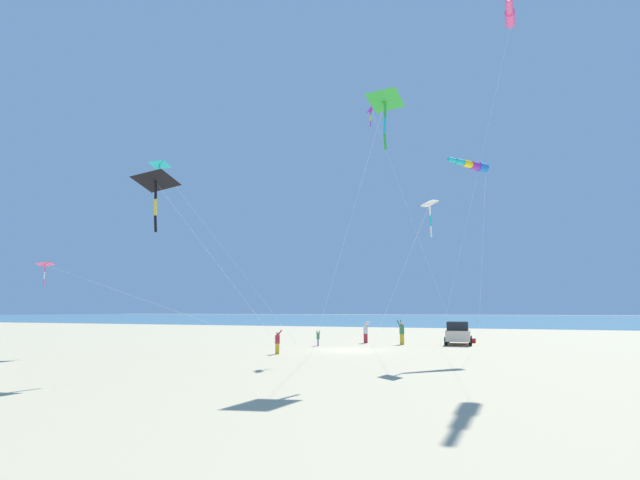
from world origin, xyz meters
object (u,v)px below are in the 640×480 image
object	(u,v)px
person_child_grey_jacket	(318,337)
person_bystander_far	(278,341)
person_child_green_jacket	(366,331)
person_adult_flyer	(402,331)
kite_windsock_white_trailing	(510,12)
cooler_box	(473,340)
kite_delta_yellow_midlevel	(384,102)
kite_delta_checkered_midright	(156,182)
kite_delta_black_fish_shape	(429,204)
kite_delta_magenta_far_left	(371,111)
parked_car	(458,333)
kite_windsock_striped_overhead	(473,165)
kite_delta_red_high_left	(47,265)
kite_delta_long_streamer_left	(160,165)

from	to	relation	value
person_child_grey_jacket	person_bystander_far	world-z (taller)	person_bystander_far
person_child_grey_jacket	person_child_green_jacket	bearing A→B (deg)	-29.81
person_adult_flyer	person_child_green_jacket	bearing A→B (deg)	78.84
person_child_green_jacket	kite_windsock_white_trailing	size ratio (longest dim) A/B	0.09
cooler_box	kite_delta_yellow_midlevel	distance (m)	24.25
kite_delta_checkered_midright	cooler_box	bearing A→B (deg)	-25.67
person_bystander_far	kite_delta_black_fish_shape	size ratio (longest dim) A/B	0.13
kite_delta_checkered_midright	kite_delta_magenta_far_left	bearing A→B (deg)	-22.51
kite_delta_magenta_far_left	parked_car	bearing A→B (deg)	-33.05
parked_car	kite_windsock_striped_overhead	bearing A→B (deg)	-165.84
person_adult_flyer	kite_delta_black_fish_shape	size ratio (longest dim) A/B	0.17
person_child_green_jacket	kite_delta_checkered_midright	world-z (taller)	kite_delta_checkered_midright
kite_windsock_striped_overhead	kite_delta_red_high_left	xyz separation A→B (m)	(-10.92, 24.92, -6.79)
person_bystander_far	person_child_green_jacket	bearing A→B (deg)	-11.76
person_adult_flyer	kite_delta_long_streamer_left	bearing A→B (deg)	123.65
cooler_box	kite_windsock_white_trailing	bearing A→B (deg)	-164.38
person_child_green_jacket	kite_delta_long_streamer_left	xyz separation A→B (m)	(-11.43, 12.98, 12.78)
kite_windsock_striped_overhead	kite_delta_black_fish_shape	xyz separation A→B (m)	(-5.74, 2.17, -3.70)
person_adult_flyer	kite_windsock_striped_overhead	xyz separation A→B (m)	(-6.90, -6.45, 11.25)
kite_windsock_striped_overhead	parked_car	bearing A→B (deg)	14.16
person_child_grey_jacket	person_adult_flyer	bearing A→B (deg)	-56.28
person_child_grey_jacket	kite_delta_checkered_midright	bearing A→B (deg)	175.93
kite_delta_black_fish_shape	cooler_box	bearing A→B (deg)	-3.48
cooler_box	kite_delta_long_streamer_left	distance (m)	29.52
kite_windsock_white_trailing	kite_delta_checkered_midright	xyz separation A→B (m)	(-11.85, 16.28, -12.34)
cooler_box	kite_delta_yellow_midlevel	bearing A→B (deg)	172.28
person_adult_flyer	kite_windsock_striped_overhead	distance (m)	14.69
parked_car	kite_delta_black_fish_shape	xyz separation A→B (m)	(-14.21, 0.04, 7.68)
kite_windsock_white_trailing	kite_delta_magenta_far_left	bearing A→B (deg)	69.63
parked_car	kite_delta_yellow_midlevel	size ratio (longest dim) A/B	0.31
cooler_box	person_bystander_far	distance (m)	18.99
kite_delta_checkered_midright	person_bystander_far	bearing A→B (deg)	-7.59
cooler_box	kite_delta_checkered_midright	world-z (taller)	kite_delta_checkered_midright
person_child_green_jacket	kite_windsock_striped_overhead	xyz separation A→B (m)	(-7.54, -9.68, 11.33)
person_bystander_far	kite_delta_red_high_left	bearing A→B (deg)	117.19
parked_car	person_child_grey_jacket	size ratio (longest dim) A/B	3.64
kite_delta_red_high_left	parked_car	bearing A→B (deg)	-49.59
person_bystander_far	kite_delta_black_fish_shape	world-z (taller)	kite_delta_black_fish_shape
kite_delta_long_streamer_left	parked_car	bearing A→B (deg)	-58.93
parked_car	person_child_green_jacket	world-z (taller)	parked_car
person_adult_flyer	person_child_grey_jacket	xyz separation A→B (m)	(-3.89, 5.83, -0.42)
kite_windsock_white_trailing	person_bystander_far	bearing A→B (deg)	95.89
person_adult_flyer	kite_delta_long_streamer_left	world-z (taller)	kite_delta_long_streamer_left
kite_windsock_white_trailing	kite_delta_red_high_left	bearing A→B (deg)	106.31
cooler_box	kite_delta_checkered_midright	xyz separation A→B (m)	(-25.77, 12.38, 8.48)
parked_car	kite_delta_checkered_midright	world-z (taller)	kite_delta_checkered_midright
kite_delta_black_fish_shape	kite_delta_checkered_midright	xyz separation A→B (m)	(-8.94, 11.36, 0.06)
person_bystander_far	kite_delta_yellow_midlevel	size ratio (longest dim) A/B	0.11
kite_windsock_striped_overhead	kite_delta_black_fish_shape	distance (m)	7.16
person_child_green_jacket	kite_delta_magenta_far_left	xyz separation A→B (m)	(-6.71, -2.57, 16.65)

